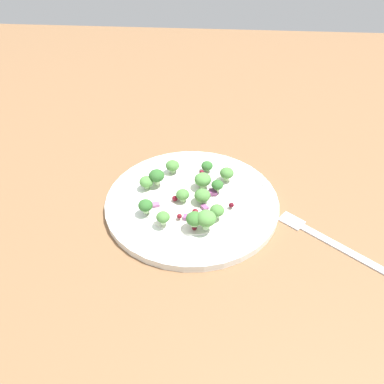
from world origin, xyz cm
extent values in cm
cube|color=brown|center=(0.00, 0.00, -1.00)|extent=(180.00, 180.00, 2.00)
cylinder|color=white|center=(2.64, -2.75, 0.60)|extent=(27.76, 27.76, 1.20)
torus|color=white|center=(2.64, -2.75, 1.20)|extent=(26.54, 26.54, 1.00)
cylinder|color=white|center=(2.64, -2.75, 1.30)|extent=(16.10, 16.10, 0.20)
cylinder|color=#ADD18E|center=(1.24, -3.57, 1.82)|extent=(0.79, 0.79, 0.79)
ellipsoid|color=#477A38|center=(1.24, -3.57, 2.77)|extent=(2.11, 2.11, 1.58)
cylinder|color=#8EB77A|center=(6.73, -7.27, 2.19)|extent=(0.81, 0.81, 0.81)
ellipsoid|color=#477A38|center=(6.73, -7.27, 3.16)|extent=(2.16, 2.16, 1.62)
cylinder|color=#8EB77A|center=(5.22, -9.74, 2.49)|extent=(1.07, 1.07, 1.07)
ellipsoid|color=#4C843D|center=(5.22, -9.74, 3.77)|extent=(2.85, 2.85, 2.14)
cylinder|color=#9EC684|center=(-1.27, 3.94, 1.78)|extent=(0.88, 0.88, 0.88)
ellipsoid|color=#477A38|center=(-1.27, 3.94, 2.84)|extent=(2.35, 2.35, 1.76)
cylinder|color=#ADD18E|center=(3.55, -9.66, 2.38)|extent=(0.93, 0.93, 0.93)
ellipsoid|color=#386B2D|center=(3.55, -9.66, 3.50)|extent=(2.48, 2.48, 1.86)
cylinder|color=#8EB77A|center=(4.66, 4.75, 1.62)|extent=(0.76, 0.76, 0.76)
ellipsoid|color=#2D6028|center=(4.66, 4.75, 2.54)|extent=(2.04, 2.04, 1.53)
cylinder|color=#8EB77A|center=(4.33, -3.67, 1.74)|extent=(0.95, 0.95, 0.95)
ellipsoid|color=#477A38|center=(4.33, -3.67, 2.88)|extent=(2.53, 2.53, 1.90)
cylinder|color=#9EC684|center=(4.19, 0.43, 1.93)|extent=(1.03, 1.03, 1.03)
ellipsoid|color=#4C843D|center=(4.19, 0.43, 3.17)|extent=(2.76, 2.76, 2.07)
cylinder|color=#9EC684|center=(-4.06, -6.88, 2.05)|extent=(0.83, 0.83, 0.83)
ellipsoid|color=#2D6028|center=(-4.06, -6.88, 3.05)|extent=(2.22, 2.22, 1.67)
cylinder|color=#ADD18E|center=(-1.07, -9.25, 2.19)|extent=(0.76, 0.76, 0.76)
ellipsoid|color=#477A38|center=(-1.07, -9.25, 3.10)|extent=(2.03, 2.03, 1.52)
cylinder|color=#ADD18E|center=(6.60, -1.09, 2.21)|extent=(0.73, 0.73, 0.73)
ellipsoid|color=#2D6028|center=(6.60, -1.09, 3.09)|extent=(1.96, 1.96, 1.47)
cylinder|color=#ADD18E|center=(8.07, 2.27, 1.98)|extent=(0.88, 0.88, 0.88)
ellipsoid|color=#477A38|center=(8.07, 2.27, 3.03)|extent=(2.33, 2.33, 1.75)
cylinder|color=#8EB77A|center=(-5.00, -0.77, 1.71)|extent=(0.86, 0.86, 0.86)
ellipsoid|color=#4C843D|center=(-5.00, -0.77, 2.74)|extent=(2.30, 2.30, 1.72)
cylinder|color=#ADD18E|center=(-3.37, 0.10, 2.36)|extent=(0.96, 0.96, 0.96)
ellipsoid|color=#2D6028|center=(-3.37, 0.10, 3.51)|extent=(2.56, 2.56, 1.92)
sphere|color=#4C0A14|center=(8.89, -4.69, 2.08)|extent=(0.81, 0.81, 0.81)
sphere|color=maroon|center=(3.80, 3.68, 1.93)|extent=(0.76, 0.76, 0.76)
sphere|color=maroon|center=(3.45, -6.94, 2.29)|extent=(0.99, 0.99, 0.99)
sphere|color=maroon|center=(1.14, -7.80, 2.07)|extent=(0.77, 0.77, 0.77)
sphere|color=#4C0A14|center=(3.56, -9.91, 1.93)|extent=(0.78, 0.78, 0.78)
sphere|color=maroon|center=(0.45, -3.67, 1.96)|extent=(0.92, 0.92, 0.92)
cube|color=#934C84|center=(2.16, -7.60, 1.77)|extent=(0.93, 0.97, 0.60)
cube|color=#934C84|center=(4.81, -5.12, 1.74)|extent=(1.32, 1.38, 0.45)
cube|color=#A35B93|center=(3.87, 0.87, 1.58)|extent=(1.45, 1.65, 0.32)
cube|color=#A35B93|center=(-2.92, -5.08, 1.73)|extent=(1.49, 1.23, 0.44)
cube|color=#843D75|center=(5.96, -1.46, 1.87)|extent=(1.47, 1.47, 0.55)
cube|color=silver|center=(25.62, -11.22, 0.25)|extent=(12.50, 10.26, 0.50)
cube|color=silver|center=(18.34, -5.44, 0.25)|extent=(4.31, 4.12, 0.50)
camera|label=1|loc=(6.34, -49.43, 41.42)|focal=35.96mm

